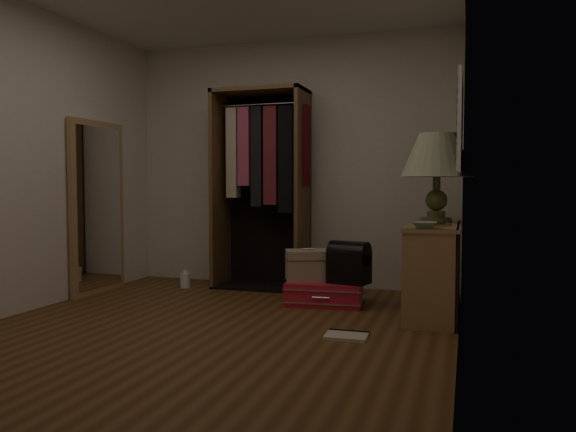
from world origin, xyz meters
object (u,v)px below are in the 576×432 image
object	(u,v)px
floor_mirror	(98,207)
table_lamp	(437,157)
pink_suitcase	(325,292)
console_bookshelf	(433,267)
open_wardrobe	(264,172)
train_case	(308,265)
white_jug	(185,280)
black_bag	(349,262)

from	to	relation	value
floor_mirror	table_lamp	size ratio (longest dim) A/B	2.13
pink_suitcase	console_bookshelf	bearing A→B (deg)	-12.15
pink_suitcase	table_lamp	bearing A→B (deg)	1.81
open_wardrobe	table_lamp	xyz separation A→B (m)	(1.76, -0.49, 0.10)
console_bookshelf	floor_mirror	distance (m)	3.27
console_bookshelf	train_case	distance (m)	1.11
floor_mirror	white_jug	size ratio (longest dim) A/B	9.14
floor_mirror	train_case	xyz separation A→B (m)	(2.13, 0.15, -0.50)
black_bag	table_lamp	distance (m)	1.18
console_bookshelf	table_lamp	xyz separation A→B (m)	(0.00, 0.23, 0.92)
console_bookshelf	open_wardrobe	world-z (taller)	open_wardrobe
train_case	table_lamp	bearing A→B (deg)	-16.03
console_bookshelf	table_lamp	bearing A→B (deg)	88.79
console_bookshelf	black_bag	xyz separation A→B (m)	(-0.72, 0.06, 0.01)
pink_suitcase	white_jug	size ratio (longest dim) A/B	3.92
open_wardrobe	pink_suitcase	xyz separation A→B (m)	(0.81, -0.62, -1.10)
pink_suitcase	table_lamp	world-z (taller)	table_lamp
console_bookshelf	floor_mirror	size ratio (longest dim) A/B	0.66
console_bookshelf	floor_mirror	bearing A→B (deg)	-179.25
open_wardrobe	floor_mirror	xyz separation A→B (m)	(-1.48, -0.77, -0.36)
pink_suitcase	train_case	distance (m)	0.29
pink_suitcase	table_lamp	distance (m)	1.54
pink_suitcase	white_jug	distance (m)	1.62
console_bookshelf	table_lamp	size ratio (longest dim) A/B	1.40
floor_mirror	white_jug	xyz separation A→B (m)	(0.71, 0.48, -0.77)
open_wardrobe	pink_suitcase	distance (m)	1.50
open_wardrobe	floor_mirror	bearing A→B (deg)	-152.53
table_lamp	white_jug	xyz separation A→B (m)	(-2.54, 0.20, -1.23)
white_jug	black_bag	bearing A→B (deg)	-11.71
floor_mirror	table_lamp	distance (m)	3.29
open_wardrobe	train_case	xyz separation A→B (m)	(0.65, -0.62, -0.86)
train_case	black_bag	bearing A→B (deg)	-29.59
floor_mirror	pink_suitcase	xyz separation A→B (m)	(2.29, 0.15, -0.75)
floor_mirror	train_case	world-z (taller)	floor_mirror
open_wardrobe	white_jug	size ratio (longest dim) A/B	11.03
pink_suitcase	floor_mirror	bearing A→B (deg)	177.93
open_wardrobe	table_lamp	distance (m)	1.83
console_bookshelf	white_jug	world-z (taller)	console_bookshelf
train_case	white_jug	world-z (taller)	train_case
floor_mirror	pink_suitcase	world-z (taller)	floor_mirror
floor_mirror	black_bag	size ratio (longest dim) A/B	4.39
floor_mirror	black_bag	bearing A→B (deg)	2.37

